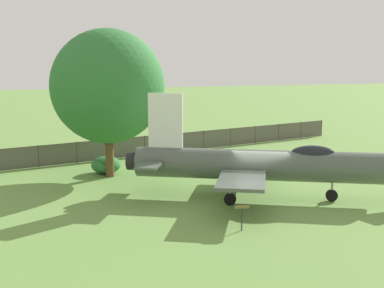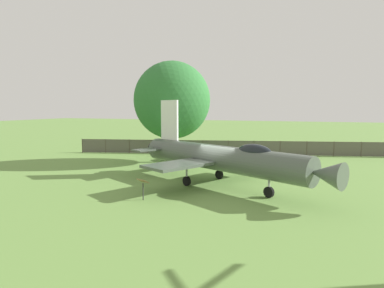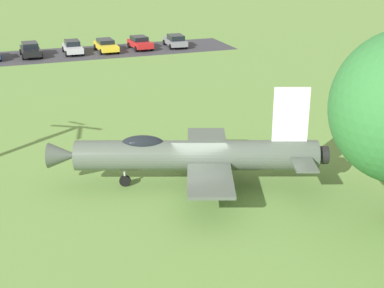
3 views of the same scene
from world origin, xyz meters
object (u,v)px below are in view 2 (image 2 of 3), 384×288
at_px(info_plaque, 143,184).
at_px(shrub_near_fence, 176,154).
at_px(shade_tree, 172,100).
at_px(display_jet, 222,158).

bearing_deg(info_plaque, shrub_near_fence, 16.13).
bearing_deg(shade_tree, shrub_near_fence, 5.47).
distance_m(shrub_near_fence, info_plaque, 13.30).
relative_size(display_jet, shade_tree, 1.52).
bearing_deg(info_plaque, display_jet, -35.27).
xyz_separation_m(display_jet, shrub_near_fence, (8.43, 6.77, -1.25)).
bearing_deg(shade_tree, display_jet, -138.21).
relative_size(shade_tree, shrub_near_fence, 4.78).
bearing_deg(display_jet, info_plaque, -98.59).
height_order(shade_tree, shrub_near_fence, shade_tree).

